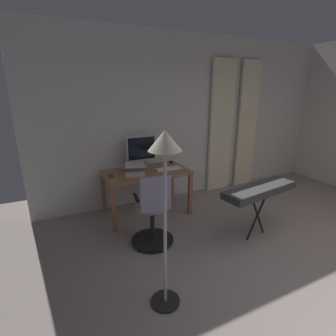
% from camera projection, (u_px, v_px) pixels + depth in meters
% --- Properties ---
extents(back_room_partition, '(5.85, 0.10, 2.89)m').
position_uv_depth(back_room_partition, '(194.00, 119.00, 4.75)').
color(back_room_partition, silver).
rests_on(back_room_partition, ground).
extents(curtain_left_panel, '(0.45, 0.06, 2.51)m').
position_uv_depth(curtain_left_panel, '(247.00, 126.00, 5.20)').
color(curtain_left_panel, beige).
rests_on(curtain_left_panel, ground).
extents(curtain_right_panel, '(0.51, 0.06, 2.51)m').
position_uv_depth(curtain_right_panel, '(221.00, 128.00, 4.93)').
color(curtain_right_panel, beige).
rests_on(curtain_right_panel, ground).
extents(desk, '(1.33, 0.75, 0.73)m').
position_uv_depth(desk, '(146.00, 177.00, 4.04)').
color(desk, '#946542').
rests_on(desk, ground).
extents(office_chair, '(0.56, 0.56, 1.00)m').
position_uv_depth(office_chair, '(153.00, 212.00, 3.23)').
color(office_chair, black).
rests_on(office_chair, ground).
extents(computer_monitor, '(0.49, 0.18, 0.52)m').
position_uv_depth(computer_monitor, '(141.00, 149.00, 4.16)').
color(computer_monitor, '#B7BCC1').
rests_on(computer_monitor, desk).
extents(computer_keyboard, '(0.42, 0.14, 0.02)m').
position_uv_depth(computer_keyboard, '(169.00, 169.00, 4.10)').
color(computer_keyboard, white).
rests_on(computer_keyboard, desk).
extents(laptop, '(0.37, 0.38, 0.14)m').
position_uv_depth(laptop, '(135.00, 171.00, 3.86)').
color(laptop, silver).
rests_on(laptop, desk).
extents(computer_mouse, '(0.06, 0.10, 0.04)m').
position_uv_depth(computer_mouse, '(171.00, 162.00, 4.45)').
color(computer_mouse, black).
rests_on(computer_mouse, desk).
extents(cell_phone_by_monitor, '(0.10, 0.15, 0.01)m').
position_uv_depth(cell_phone_by_monitor, '(111.00, 176.00, 3.78)').
color(cell_phone_by_monitor, '#333338').
rests_on(cell_phone_by_monitor, desk).
extents(piano_keyboard, '(1.19, 0.48, 0.76)m').
position_uv_depth(piano_keyboard, '(261.00, 191.00, 3.36)').
color(piano_keyboard, black).
rests_on(piano_keyboard, ground).
extents(floor_lamp, '(0.28, 0.28, 1.67)m').
position_uv_depth(floor_lamp, '(165.00, 173.00, 2.07)').
color(floor_lamp, black).
rests_on(floor_lamp, ground).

